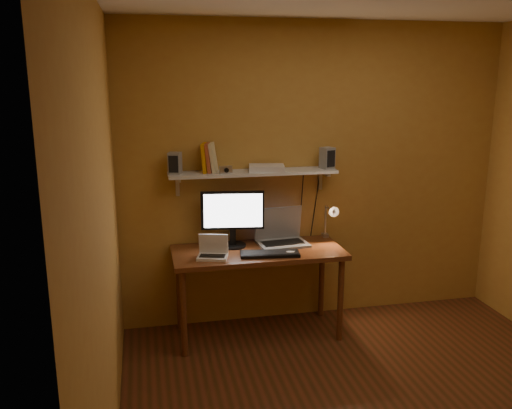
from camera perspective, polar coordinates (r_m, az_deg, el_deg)
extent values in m
cube|color=#AC7E34|center=(4.78, 6.18, 3.17)|extent=(3.40, 0.02, 2.60)
cube|color=#AC7E34|center=(2.99, -16.06, -3.64)|extent=(0.02, 3.20, 2.60)
cube|color=brown|center=(4.46, 0.22, -5.06)|extent=(1.40, 0.60, 0.04)
cylinder|color=brown|center=(4.30, -7.63, -11.33)|extent=(0.05, 0.05, 0.71)
cylinder|color=brown|center=(4.56, 8.88, -9.89)|extent=(0.05, 0.05, 0.71)
cylinder|color=brown|center=(4.74, -8.09, -8.92)|extent=(0.05, 0.05, 0.71)
cylinder|color=brown|center=(4.97, 6.92, -7.76)|extent=(0.05, 0.05, 0.71)
cube|color=silver|center=(4.49, -0.29, 3.38)|extent=(1.40, 0.25, 0.02)
cube|color=silver|center=(4.53, -8.27, 2.02)|extent=(0.03, 0.03, 0.18)
cube|color=silver|center=(4.77, 6.77, 2.65)|extent=(0.03, 0.03, 0.18)
cylinder|color=black|center=(4.56, -2.45, -4.31)|extent=(0.25, 0.25, 0.02)
cube|color=black|center=(4.53, -2.46, -3.32)|extent=(0.06, 0.05, 0.16)
cube|color=black|center=(4.47, -2.49, -0.61)|extent=(0.52, 0.10, 0.32)
cube|color=white|center=(4.46, -2.45, -0.67)|extent=(0.48, 0.07, 0.28)
cube|color=gray|center=(4.59, 2.84, -4.15)|extent=(0.43, 0.32, 0.02)
cube|color=black|center=(4.59, 2.84, -4.02)|extent=(0.36, 0.19, 0.00)
cube|color=gray|center=(4.66, 2.35, -1.93)|extent=(0.41, 0.10, 0.29)
cube|color=#131238|center=(4.66, 2.35, -1.93)|extent=(0.36, 0.07, 0.24)
cube|color=silver|center=(4.27, -4.61, -5.55)|extent=(0.27, 0.22, 0.02)
cube|color=black|center=(4.27, -4.61, -5.41)|extent=(0.21, 0.14, 0.00)
cube|color=silver|center=(4.31, -4.50, -4.12)|extent=(0.23, 0.10, 0.16)
cube|color=black|center=(4.31, -4.50, -4.12)|extent=(0.20, 0.08, 0.14)
cube|color=black|center=(4.33, 1.46, -5.22)|extent=(0.49, 0.22, 0.03)
ellipsoid|color=silver|center=(4.34, 3.63, -5.12)|extent=(0.10, 0.08, 0.03)
cube|color=silver|center=(4.85, 7.27, -3.51)|extent=(0.05, 0.06, 0.08)
cylinder|color=silver|center=(4.81, 7.32, -1.80)|extent=(0.02, 0.02, 0.28)
cylinder|color=silver|center=(4.70, 7.69, -0.41)|extent=(0.01, 0.16, 0.01)
cone|color=silver|center=(4.63, 8.02, -0.64)|extent=(0.09, 0.09, 0.09)
sphere|color=#FFE0A5|center=(4.61, 8.11, -0.70)|extent=(0.04, 0.04, 0.04)
cube|color=gray|center=(4.40, -8.53, 4.33)|extent=(0.12, 0.12, 0.17)
cube|color=gray|center=(4.64, 7.50, 4.89)|extent=(0.13, 0.13, 0.18)
cube|color=#C77B08|center=(4.43, -5.39, 4.91)|extent=(0.09, 0.17, 0.24)
cube|color=#A14527|center=(4.43, -4.96, 4.93)|extent=(0.10, 0.17, 0.24)
cube|color=beige|center=(4.44, -4.53, 4.95)|extent=(0.10, 0.17, 0.24)
cube|color=silver|center=(4.37, -3.20, 3.67)|extent=(0.11, 0.04, 0.06)
cylinder|color=black|center=(4.36, -3.17, 3.63)|extent=(0.04, 0.03, 0.04)
cube|color=silver|center=(4.49, 1.12, 3.87)|extent=(0.32, 0.25, 0.05)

